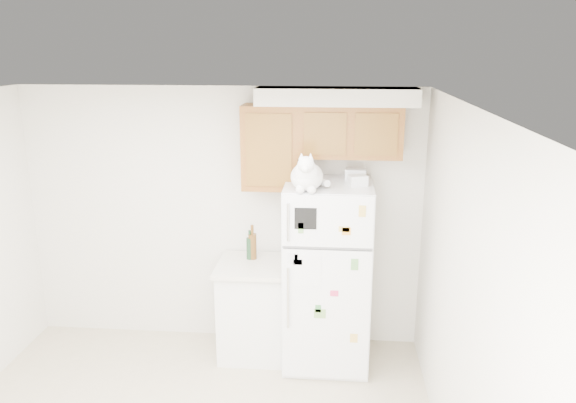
# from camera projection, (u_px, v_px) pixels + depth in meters

# --- Properties ---
(room_shell) EXTENTS (3.84, 4.04, 2.52)m
(room_shell) POSITION_uv_depth(u_px,v_px,m) (185.00, 235.00, 3.60)
(room_shell) COLOR silver
(room_shell) RESTS_ON ground_plane
(refrigerator) EXTENTS (0.76, 0.78, 1.70)m
(refrigerator) POSITION_uv_depth(u_px,v_px,m) (327.00, 275.00, 5.05)
(refrigerator) COLOR white
(refrigerator) RESTS_ON ground_plane
(base_counter) EXTENTS (0.64, 0.64, 0.92)m
(base_counter) POSITION_uv_depth(u_px,v_px,m) (253.00, 308.00, 5.29)
(base_counter) COLOR white
(base_counter) RESTS_ON ground_plane
(cat) EXTENTS (0.33, 0.48, 0.34)m
(cat) POSITION_uv_depth(u_px,v_px,m) (307.00, 175.00, 4.57)
(cat) COLOR white
(cat) RESTS_ON refrigerator
(storage_box_back) EXTENTS (0.19, 0.15, 0.10)m
(storage_box_back) POSITION_uv_depth(u_px,v_px,m) (356.00, 174.00, 4.96)
(storage_box_back) COLOR white
(storage_box_back) RESTS_ON refrigerator
(storage_box_front) EXTENTS (0.18, 0.15, 0.09)m
(storage_box_front) POSITION_uv_depth(u_px,v_px,m) (358.00, 180.00, 4.76)
(storage_box_front) COLOR white
(storage_box_front) RESTS_ON refrigerator
(bottle_green) EXTENTS (0.07, 0.07, 0.28)m
(bottle_green) POSITION_uv_depth(u_px,v_px,m) (250.00, 245.00, 5.22)
(bottle_green) COLOR #19381E
(bottle_green) RESTS_ON base_counter
(bottle_amber) EXTENTS (0.08, 0.08, 0.33)m
(bottle_amber) POSITION_uv_depth(u_px,v_px,m) (252.00, 242.00, 5.22)
(bottle_amber) COLOR #593814
(bottle_amber) RESTS_ON base_counter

